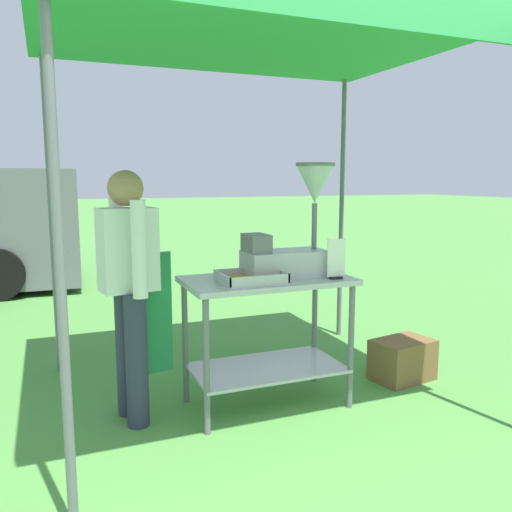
# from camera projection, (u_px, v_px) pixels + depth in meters

# --- Properties ---
(ground_plane) EXTENTS (70.00, 70.00, 0.00)m
(ground_plane) POSITION_uv_depth(u_px,v_px,m) (144.00, 283.00, 7.89)
(ground_plane) COLOR #519342
(stall_canopy) EXTENTS (2.84, 2.38, 2.53)m
(stall_canopy) POSITION_uv_depth(u_px,v_px,m) (262.00, 42.00, 3.37)
(stall_canopy) COLOR slate
(stall_canopy) RESTS_ON ground
(donut_cart) EXTENTS (1.12, 0.62, 0.90)m
(donut_cart) POSITION_uv_depth(u_px,v_px,m) (267.00, 314.00, 3.54)
(donut_cart) COLOR #B7B7BC
(donut_cart) RESTS_ON ground
(donut_tray) EXTENTS (0.40, 0.33, 0.07)m
(donut_tray) POSITION_uv_depth(u_px,v_px,m) (250.00, 279.00, 3.34)
(donut_tray) COLOR #B7B7BC
(donut_tray) RESTS_ON donut_cart
(donut_fryer) EXTENTS (0.63, 0.28, 0.77)m
(donut_fryer) POSITION_uv_depth(u_px,v_px,m) (294.00, 233.00, 3.52)
(donut_fryer) COLOR #B7B7BC
(donut_fryer) RESTS_ON donut_cart
(menu_sign) EXTENTS (0.13, 0.05, 0.27)m
(menu_sign) POSITION_uv_depth(u_px,v_px,m) (336.00, 262.00, 3.45)
(menu_sign) COLOR black
(menu_sign) RESTS_ON donut_cart
(vendor) EXTENTS (0.46, 0.54, 1.61)m
(vendor) POSITION_uv_depth(u_px,v_px,m) (130.00, 284.00, 3.28)
(vendor) COLOR #2D3347
(vendor) RESTS_ON ground
(supply_crate) EXTENTS (0.51, 0.39, 0.32)m
(supply_crate) POSITION_uv_depth(u_px,v_px,m) (402.00, 360.00, 4.06)
(supply_crate) COLOR brown
(supply_crate) RESTS_ON ground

